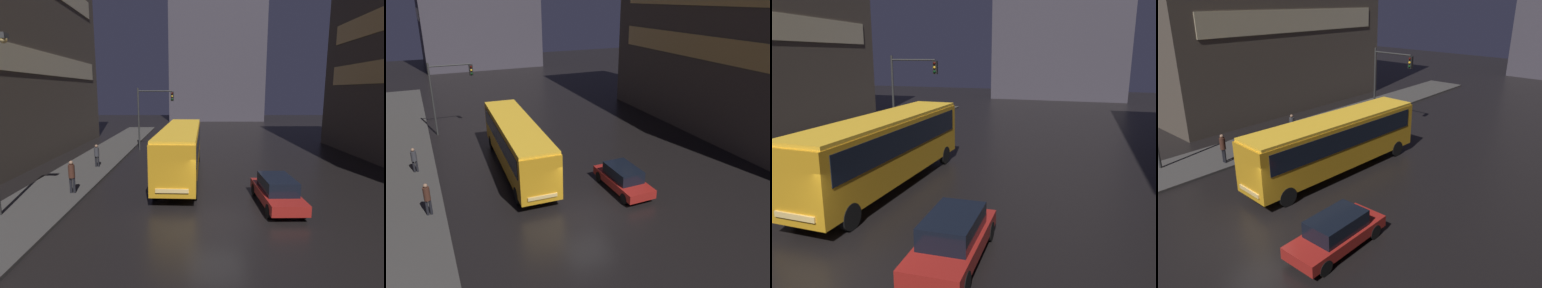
% 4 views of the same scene
% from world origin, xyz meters
% --- Properties ---
extents(ground_plane, '(120.00, 120.00, 0.00)m').
position_xyz_m(ground_plane, '(0.00, 0.00, 0.00)').
color(ground_plane, black).
extents(sidewalk_left, '(4.00, 48.00, 0.15)m').
position_xyz_m(sidewalk_left, '(-9.00, 10.00, 0.07)').
color(sidewalk_left, '#3D3A38').
rests_on(sidewalk_left, ground).
extents(building_far_backdrop, '(18.07, 12.00, 25.98)m').
position_xyz_m(building_far_backdrop, '(3.53, 50.09, 12.99)').
color(building_far_backdrop, '#423D47').
rests_on(building_far_backdrop, ground).
extents(bus_near, '(2.83, 11.78, 3.35)m').
position_xyz_m(bus_near, '(-1.89, 7.07, 2.07)').
color(bus_near, orange).
rests_on(bus_near, ground).
extents(car_taxi, '(1.84, 4.46, 1.49)m').
position_xyz_m(car_taxi, '(3.13, 1.77, 0.76)').
color(car_taxi, maroon).
rests_on(car_taxi, ground).
extents(pedestrian_near, '(0.41, 0.41, 1.67)m').
position_xyz_m(pedestrian_near, '(-8.25, 9.11, 1.13)').
color(pedestrian_near, black).
rests_on(pedestrian_near, sidewalk_left).
extents(pedestrian_mid, '(0.35, 0.35, 1.83)m').
position_xyz_m(pedestrian_mid, '(-7.78, 3.23, 1.22)').
color(pedestrian_mid, black).
rests_on(pedestrian_mid, sidewalk_left).
extents(traffic_light_main, '(3.51, 0.35, 6.03)m').
position_xyz_m(traffic_light_main, '(-5.11, 16.37, 4.11)').
color(traffic_light_main, '#2D2D2D').
rests_on(traffic_light_main, ground).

